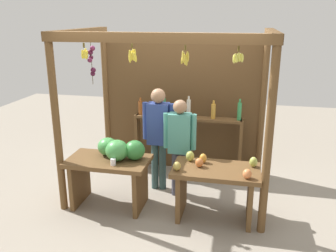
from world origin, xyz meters
TOP-DOWN VIEW (x-y plane):
  - ground_plane at (0.00, 0.00)m, footprint 12.00×12.00m
  - market_stall at (-0.00, 0.40)m, footprint 2.81×1.86m
  - fruit_counter_left at (-0.67, -0.63)m, footprint 1.13×0.64m
  - fruit_counter_right at (0.74, -0.66)m, footprint 1.13×0.64m
  - bottle_shelf_unit at (0.16, 0.66)m, footprint 1.80×0.22m
  - vendor_man at (-0.18, 0.00)m, footprint 0.48×0.22m
  - vendor_woman at (0.17, -0.15)m, footprint 0.48×0.20m

SIDE VIEW (x-z plane):
  - ground_plane at x=0.00m, z-range 0.00..0.00m
  - fruit_counter_right at x=0.74m, z-range 0.10..0.95m
  - fruit_counter_left at x=-0.67m, z-range 0.15..1.15m
  - bottle_shelf_unit at x=0.16m, z-range 0.10..1.46m
  - vendor_woman at x=0.17m, z-range 0.14..1.61m
  - vendor_man at x=-0.18m, z-range 0.16..1.75m
  - market_stall at x=0.00m, z-range 0.20..2.62m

